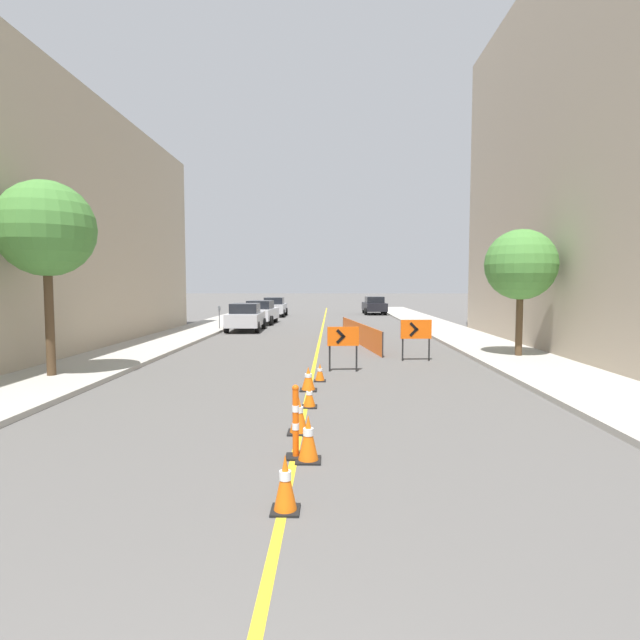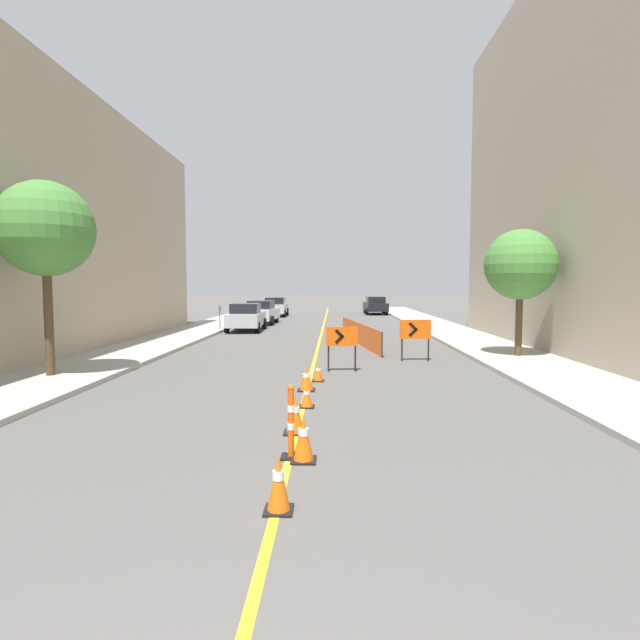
% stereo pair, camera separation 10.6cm
% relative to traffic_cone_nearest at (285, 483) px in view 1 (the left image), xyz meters
% --- Properties ---
extents(lane_stripe, '(0.12, 55.62, 0.01)m').
position_rel_traffic_cone_nearest_xyz_m(lane_stripe, '(-0.03, 23.20, -0.33)').
color(lane_stripe, gold).
rests_on(lane_stripe, ground_plane).
extents(sidewalk_left, '(3.10, 55.62, 0.14)m').
position_rel_traffic_cone_nearest_xyz_m(sidewalk_left, '(-7.14, 23.20, -0.27)').
color(sidewalk_left, '#ADA89E').
rests_on(sidewalk_left, ground_plane).
extents(sidewalk_right, '(3.10, 55.62, 0.14)m').
position_rel_traffic_cone_nearest_xyz_m(sidewalk_right, '(7.08, 23.20, -0.27)').
color(sidewalk_right, '#ADA89E').
rests_on(sidewalk_right, ground_plane).
extents(building_facade_left, '(6.00, 25.84, 10.11)m').
position_rel_traffic_cone_nearest_xyz_m(building_facade_left, '(-11.69, 12.81, 4.72)').
color(building_facade_left, tan).
rests_on(building_facade_left, ground_plane).
extents(traffic_cone_nearest, '(0.34, 0.34, 0.68)m').
position_rel_traffic_cone_nearest_xyz_m(traffic_cone_nearest, '(0.00, 0.00, 0.00)').
color(traffic_cone_nearest, black).
rests_on(traffic_cone_nearest, ground_plane).
extents(traffic_cone_second, '(0.38, 0.38, 0.71)m').
position_rel_traffic_cone_nearest_xyz_m(traffic_cone_second, '(0.19, 1.68, 0.01)').
color(traffic_cone_second, black).
rests_on(traffic_cone_second, ground_plane).
extents(traffic_cone_third, '(0.40, 0.40, 0.68)m').
position_rel_traffic_cone_nearest_xyz_m(traffic_cone_third, '(-0.05, 3.09, -0.00)').
color(traffic_cone_third, black).
rests_on(traffic_cone_third, ground_plane).
extents(traffic_cone_fourth, '(0.33, 0.33, 0.49)m').
position_rel_traffic_cone_nearest_xyz_m(traffic_cone_fourth, '(0.06, 4.99, -0.10)').
color(traffic_cone_fourth, black).
rests_on(traffic_cone_fourth, ground_plane).
extents(traffic_cone_fifth, '(0.43, 0.43, 0.60)m').
position_rel_traffic_cone_nearest_xyz_m(traffic_cone_fifth, '(-0.04, 6.71, -0.04)').
color(traffic_cone_fifth, black).
rests_on(traffic_cone_fifth, ground_plane).
extents(traffic_cone_farthest, '(0.33, 0.33, 0.50)m').
position_rel_traffic_cone_nearest_xyz_m(traffic_cone_farthest, '(0.22, 7.93, -0.09)').
color(traffic_cone_farthest, black).
rests_on(traffic_cone_farthest, ground_plane).
extents(delineator_post_front, '(0.31, 0.31, 1.14)m').
position_rel_traffic_cone_nearest_xyz_m(delineator_post_front, '(-0.01, 1.81, 0.15)').
color(delineator_post_front, black).
rests_on(delineator_post_front, ground_plane).
extents(arrow_barricade_primary, '(0.97, 0.15, 1.38)m').
position_rel_traffic_cone_nearest_xyz_m(arrow_barricade_primary, '(0.89, 9.50, 0.66)').
color(arrow_barricade_primary, '#EF560C').
rests_on(arrow_barricade_primary, ground_plane).
extents(arrow_barricade_secondary, '(1.08, 0.14, 1.44)m').
position_rel_traffic_cone_nearest_xyz_m(arrow_barricade_secondary, '(3.48, 11.69, 0.70)').
color(arrow_barricade_secondary, '#EF560C').
rests_on(arrow_barricade_secondary, ground_plane).
extents(safety_mesh_fence, '(1.30, 8.27, 0.95)m').
position_rel_traffic_cone_nearest_xyz_m(safety_mesh_fence, '(1.78, 16.52, 0.14)').
color(safety_mesh_fence, '#EF560C').
rests_on(safety_mesh_fence, ground_plane).
extents(parked_car_curb_near, '(1.95, 4.35, 1.59)m').
position_rel_traffic_cone_nearest_xyz_m(parked_car_curb_near, '(-4.42, 22.87, 0.46)').
color(parked_car_curb_near, '#B7B7BC').
rests_on(parked_car_curb_near, ground_plane).
extents(parked_car_curb_mid, '(2.04, 4.40, 1.59)m').
position_rel_traffic_cone_nearest_xyz_m(parked_car_curb_mid, '(-4.27, 27.92, 0.46)').
color(parked_car_curb_mid, silver).
rests_on(parked_car_curb_mid, ground_plane).
extents(parked_car_curb_far, '(1.94, 4.33, 1.59)m').
position_rel_traffic_cone_nearest_xyz_m(parked_car_curb_far, '(-4.28, 36.12, 0.46)').
color(parked_car_curb_far, '#B7B7BC').
rests_on(parked_car_curb_far, ground_plane).
extents(parked_car_opposite_side, '(2.02, 4.39, 1.59)m').
position_rel_traffic_cone_nearest_xyz_m(parked_car_opposite_side, '(4.38, 39.29, 0.46)').
color(parked_car_opposite_side, black).
rests_on(parked_car_opposite_side, ground_plane).
extents(parking_meter_far_curb, '(0.12, 0.11, 1.32)m').
position_rel_traffic_cone_nearest_xyz_m(parking_meter_far_curb, '(-5.95, 22.85, 0.73)').
color(parking_meter_far_curb, '#4C4C51').
rests_on(parking_meter_far_curb, sidewalk_left).
extents(street_tree_left_near, '(2.62, 2.62, 5.37)m').
position_rel_traffic_cone_nearest_xyz_m(street_tree_left_near, '(-7.30, 7.94, 3.84)').
color(street_tree_left_near, '#4C3823').
rests_on(street_tree_left_near, sidewalk_left).
extents(street_tree_right_near, '(2.49, 2.49, 4.49)m').
position_rel_traffic_cone_nearest_xyz_m(street_tree_right_near, '(7.23, 12.20, 3.02)').
color(street_tree_right_near, '#4C3823').
rests_on(street_tree_right_near, sidewalk_right).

